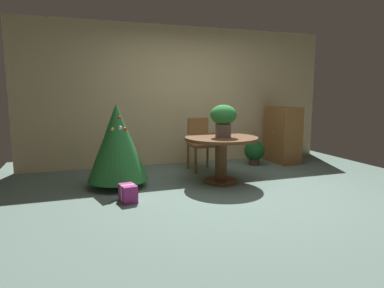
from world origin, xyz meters
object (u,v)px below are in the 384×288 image
Objects in this scene: wooden_cabinet at (283,135)px; round_dining_table at (221,149)px; flower_vase at (223,118)px; gift_box_purple at (128,193)px; wooden_chair_far at (200,141)px; potted_plant at (254,152)px; holiday_tree at (117,142)px.

round_dining_table is at bearing -149.94° from wooden_cabinet.
gift_box_purple is at bearing -162.86° from flower_vase.
round_dining_table is 2.05m from wooden_cabinet.
wooden_chair_far is 1.96× the size of potted_plant.
potted_plant is at bearing 41.52° from flower_vase.
wooden_chair_far is 1.78m from wooden_cabinet.
potted_plant is at bearing 40.52° from round_dining_table.
wooden_chair_far is 1.15m from potted_plant.
potted_plant reaches higher than gift_box_purple.
flower_vase reaches higher than round_dining_table.
wooden_chair_far is at bearing -176.12° from wooden_cabinet.
flower_vase reaches higher than wooden_cabinet.
wooden_cabinet is (1.75, 1.04, -0.45)m from flower_vase.
round_dining_table is at bearing -90.00° from wooden_chair_far.
wooden_cabinet is (3.29, 0.76, -0.12)m from holiday_tree.
gift_box_purple is (0.03, -0.74, -0.55)m from holiday_tree.
gift_box_purple is at bearing -155.21° from wooden_cabinet.
round_dining_table is 1.62m from gift_box_purple.
flower_vase reaches higher than wooden_chair_far.
potted_plant is (1.12, 0.95, -0.26)m from round_dining_table.
holiday_tree is at bearing 169.74° from flower_vase.
holiday_tree is at bearing -166.96° from wooden_cabinet.
potted_plant is at bearing 2.42° from wooden_chair_far.
gift_box_purple is at bearing -151.16° from potted_plant.
round_dining_table is 0.47m from flower_vase.
flower_vase is at bearing -30.98° from round_dining_table.
flower_vase reaches higher than gift_box_purple.
flower_vase is 0.40× the size of holiday_tree.
holiday_tree reaches higher than wooden_chair_far.
holiday_tree reaches higher than flower_vase.
round_dining_table is at bearing -139.48° from potted_plant.
flower_vase is at bearing -138.48° from potted_plant.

